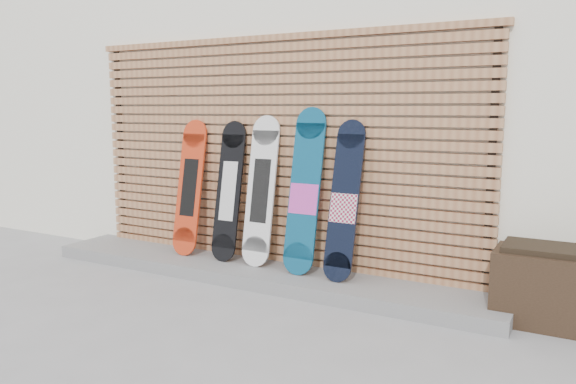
{
  "coord_description": "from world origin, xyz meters",
  "views": [
    {
      "loc": [
        2.59,
        -3.71,
        1.62
      ],
      "look_at": [
        0.14,
        0.75,
        0.85
      ],
      "focal_mm": 35.0,
      "sensor_mm": 36.0,
      "label": 1
    }
  ],
  "objects_px": {
    "snowboard_0": "(190,187)",
    "snowboard_1": "(229,191)",
    "snowboard_2": "(261,191)",
    "snowboard_3": "(305,192)",
    "snowboard_4": "(344,201)"
  },
  "relations": [
    {
      "from": "snowboard_2",
      "to": "snowboard_3",
      "type": "height_order",
      "value": "snowboard_3"
    },
    {
      "from": "snowboard_2",
      "to": "snowboard_3",
      "type": "distance_m",
      "value": 0.48
    },
    {
      "from": "snowboard_3",
      "to": "snowboard_4",
      "type": "height_order",
      "value": "snowboard_3"
    },
    {
      "from": "snowboard_1",
      "to": "snowboard_2",
      "type": "xyz_separation_m",
      "value": [
        0.37,
        -0.0,
        0.03
      ]
    },
    {
      "from": "snowboard_0",
      "to": "snowboard_1",
      "type": "bearing_deg",
      "value": 0.32
    },
    {
      "from": "snowboard_3",
      "to": "snowboard_4",
      "type": "distance_m",
      "value": 0.4
    },
    {
      "from": "snowboard_0",
      "to": "snowboard_1",
      "type": "distance_m",
      "value": 0.48
    },
    {
      "from": "snowboard_1",
      "to": "snowboard_4",
      "type": "relative_size",
      "value": 0.98
    },
    {
      "from": "snowboard_0",
      "to": "snowboard_1",
      "type": "height_order",
      "value": "snowboard_0"
    },
    {
      "from": "snowboard_0",
      "to": "snowboard_3",
      "type": "relative_size",
      "value": 0.91
    },
    {
      "from": "snowboard_0",
      "to": "snowboard_4",
      "type": "height_order",
      "value": "snowboard_4"
    },
    {
      "from": "snowboard_0",
      "to": "snowboard_3",
      "type": "bearing_deg",
      "value": -0.98
    },
    {
      "from": "snowboard_1",
      "to": "snowboard_4",
      "type": "bearing_deg",
      "value": -1.7
    },
    {
      "from": "snowboard_0",
      "to": "snowboard_2",
      "type": "height_order",
      "value": "snowboard_2"
    },
    {
      "from": "snowboard_3",
      "to": "snowboard_2",
      "type": "bearing_deg",
      "value": 176.98
    }
  ]
}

